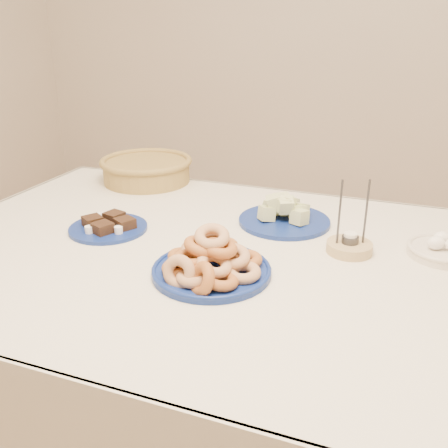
% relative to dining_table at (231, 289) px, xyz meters
% --- Properties ---
extents(dining_table, '(1.71, 1.11, 0.75)m').
position_rel_dining_table_xyz_m(dining_table, '(0.00, 0.00, 0.00)').
color(dining_table, brown).
rests_on(dining_table, ground).
extents(donut_platter, '(0.36, 0.36, 0.13)m').
position_rel_dining_table_xyz_m(donut_platter, '(-0.00, -0.13, 0.14)').
color(donut_platter, navy).
rests_on(donut_platter, dining_table).
extents(melon_plate, '(0.29, 0.29, 0.09)m').
position_rel_dining_table_xyz_m(melon_plate, '(0.08, 0.25, 0.13)').
color(melon_plate, navy).
rests_on(melon_plate, dining_table).
extents(brownie_plate, '(0.29, 0.29, 0.04)m').
position_rel_dining_table_xyz_m(brownie_plate, '(-0.38, 0.02, 0.12)').
color(brownie_plate, navy).
rests_on(brownie_plate, dining_table).
extents(wicker_basket, '(0.41, 0.41, 0.09)m').
position_rel_dining_table_xyz_m(wicker_basket, '(-0.50, 0.47, 0.15)').
color(wicker_basket, olive).
rests_on(wicker_basket, dining_table).
extents(candle_holder, '(0.15, 0.15, 0.20)m').
position_rel_dining_table_xyz_m(candle_holder, '(0.28, 0.11, 0.12)').
color(candle_holder, tan).
rests_on(candle_holder, dining_table).
extents(egg_bowl, '(0.22, 0.22, 0.06)m').
position_rel_dining_table_xyz_m(egg_bowl, '(0.51, 0.17, 0.12)').
color(egg_bowl, beige).
rests_on(egg_bowl, dining_table).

